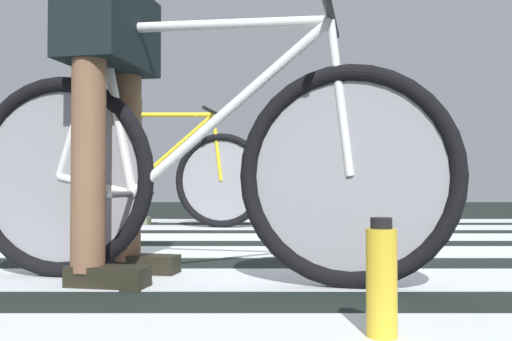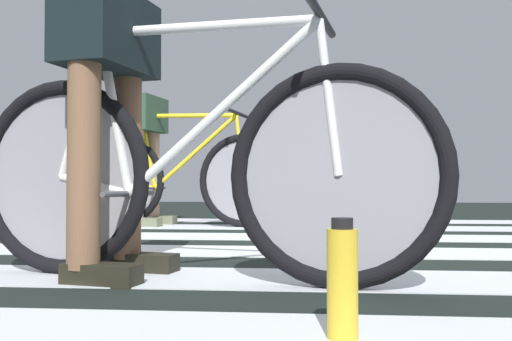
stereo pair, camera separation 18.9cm
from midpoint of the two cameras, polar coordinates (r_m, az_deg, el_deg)
ground at (r=3.10m, az=-0.22°, el=-7.73°), size 18.00×14.00×0.02m
crosswalk_markings at (r=3.09m, az=-0.17°, el=-7.52°), size 5.41×4.21×0.00m
bicycle_1_of_3 at (r=1.89m, az=-9.11°, el=0.24°), size 1.71×0.57×0.93m
cyclist_1_of_3 at (r=2.04m, az=-17.31°, el=7.82°), size 0.38×0.45×1.02m
bicycle_2_of_3 at (r=4.37m, az=-11.40°, el=-0.66°), size 1.72×0.56×0.93m
cyclist_2_of_3 at (r=4.51m, az=-15.04°, el=2.91°), size 0.38×0.45×1.03m
bicycle_3_of_3 at (r=5.24m, az=6.79°, el=-0.80°), size 1.73×0.52×0.93m
cyclist_3_of_3 at (r=5.18m, az=3.45°, el=1.88°), size 0.36×0.44×0.97m
water_bottle at (r=1.23m, az=8.44°, el=-11.15°), size 0.07×0.07×0.26m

